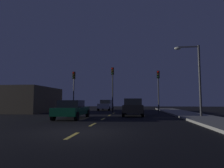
% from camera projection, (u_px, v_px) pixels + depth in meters
% --- Properties ---
extents(ground_plane, '(80.00, 80.00, 0.00)m').
position_uv_depth(ground_plane, '(104.00, 118.00, 15.79)').
color(ground_plane, black).
extents(sidewalk_curb_right, '(3.00, 40.00, 0.15)m').
position_uv_depth(sidewalk_curb_right, '(203.00, 118.00, 14.94)').
color(sidewalk_curb_right, gray).
rests_on(sidewalk_curb_right, ground_plane).
extents(lane_stripe_nearest, '(0.16, 1.60, 0.01)m').
position_uv_depth(lane_stripe_nearest, '(72.00, 136.00, 7.67)').
color(lane_stripe_nearest, '#EACC4C').
rests_on(lane_stripe_nearest, ground_plane).
extents(lane_stripe_second, '(0.16, 1.60, 0.01)m').
position_uv_depth(lane_stripe_second, '(93.00, 124.00, 11.43)').
color(lane_stripe_second, '#EACC4C').
rests_on(lane_stripe_second, ground_plane).
extents(lane_stripe_third, '(0.16, 1.60, 0.01)m').
position_uv_depth(lane_stripe_third, '(103.00, 119.00, 15.20)').
color(lane_stripe_third, '#EACC4C').
rests_on(lane_stripe_third, ground_plane).
extents(lane_stripe_fourth, '(0.16, 1.60, 0.01)m').
position_uv_depth(lane_stripe_fourth, '(110.00, 115.00, 18.96)').
color(lane_stripe_fourth, '#EACC4C').
rests_on(lane_stripe_fourth, ground_plane).
extents(lane_stripe_fifth, '(0.16, 1.60, 0.01)m').
position_uv_depth(lane_stripe_fifth, '(114.00, 113.00, 22.72)').
color(lane_stripe_fifth, '#EACC4C').
rests_on(lane_stripe_fifth, ground_plane).
extents(traffic_signal_left, '(0.32, 0.38, 5.05)m').
position_uv_depth(traffic_signal_left, '(74.00, 84.00, 24.72)').
color(traffic_signal_left, '#4C4C51').
rests_on(traffic_signal_left, ground_plane).
extents(traffic_signal_center, '(0.32, 0.38, 5.49)m').
position_uv_depth(traffic_signal_center, '(113.00, 81.00, 24.18)').
color(traffic_signal_center, black).
rests_on(traffic_signal_center, ground_plane).
extents(traffic_signal_right, '(0.32, 0.38, 4.99)m').
position_uv_depth(traffic_signal_right, '(158.00, 83.00, 23.53)').
color(traffic_signal_right, '#2D2D30').
rests_on(traffic_signal_right, ground_plane).
extents(car_stopped_ahead, '(1.89, 4.13, 1.60)m').
position_uv_depth(car_stopped_ahead, '(133.00, 107.00, 18.53)').
color(car_stopped_ahead, black).
rests_on(car_stopped_ahead, ground_plane).
extents(car_adjacent_lane, '(1.97, 4.56, 1.42)m').
position_uv_depth(car_adjacent_lane, '(72.00, 109.00, 15.36)').
color(car_adjacent_lane, '#0F4C2D').
rests_on(car_adjacent_lane, ground_plane).
extents(car_oncoming_far, '(1.96, 4.58, 1.58)m').
position_uv_depth(car_oncoming_far, '(106.00, 105.00, 30.41)').
color(car_oncoming_far, silver).
rests_on(car_oncoming_far, ground_plane).
extents(street_lamp_right, '(2.09, 0.36, 6.04)m').
position_uv_depth(street_lamp_right, '(195.00, 73.00, 16.53)').
color(street_lamp_right, '#2D2D30').
rests_on(street_lamp_right, ground_plane).
extents(storefront_left, '(5.13, 8.14, 3.09)m').
position_uv_depth(storefront_left, '(31.00, 100.00, 24.82)').
color(storefront_left, brown).
rests_on(storefront_left, ground_plane).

